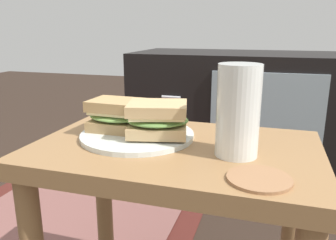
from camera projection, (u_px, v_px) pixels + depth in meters
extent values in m
cube|color=olive|center=(175.00, 153.00, 0.68)|extent=(0.56, 0.36, 0.04)
cylinder|color=olive|center=(104.00, 204.00, 0.94)|extent=(0.04, 0.04, 0.43)
cylinder|color=olive|center=(291.00, 234.00, 0.80)|extent=(0.04, 0.04, 0.43)
cube|color=black|center=(239.00, 116.00, 1.58)|extent=(0.96, 0.44, 0.58)
cube|color=#8C9EA8|center=(264.00, 129.00, 1.34)|extent=(0.43, 0.01, 0.44)
cylinder|color=silver|center=(171.00, 97.00, 1.41)|extent=(0.08, 0.01, 0.01)
cylinder|color=silver|center=(171.00, 147.00, 1.47)|extent=(0.08, 0.01, 0.01)
cube|color=#4C1E19|center=(84.00, 208.00, 1.32)|extent=(0.91, 0.72, 0.01)
cube|color=brown|center=(83.00, 207.00, 1.32)|extent=(0.74, 0.59, 0.00)
cylinder|color=silver|center=(137.00, 135.00, 0.72)|extent=(0.24, 0.24, 0.01)
cube|color=tan|center=(118.00, 125.00, 0.74)|extent=(0.12, 0.08, 0.02)
ellipsoid|color=#729E4C|center=(118.00, 116.00, 0.73)|extent=(0.13, 0.09, 0.02)
cube|color=beige|center=(118.00, 111.00, 0.73)|extent=(0.11, 0.08, 0.01)
cube|color=tan|center=(117.00, 105.00, 0.72)|extent=(0.12, 0.09, 0.02)
cube|color=tan|center=(158.00, 129.00, 0.69)|extent=(0.14, 0.12, 0.02)
ellipsoid|color=#608C42|center=(158.00, 120.00, 0.68)|extent=(0.15, 0.13, 0.02)
cube|color=beige|center=(157.00, 115.00, 0.68)|extent=(0.13, 0.11, 0.01)
cube|color=tan|center=(157.00, 108.00, 0.68)|extent=(0.13, 0.12, 0.02)
cylinder|color=silver|center=(238.00, 111.00, 0.60)|extent=(0.08, 0.08, 0.17)
cylinder|color=#C67219|center=(238.00, 117.00, 0.60)|extent=(0.07, 0.07, 0.14)
cylinder|color=white|center=(240.00, 75.00, 0.58)|extent=(0.07, 0.07, 0.01)
cylinder|color=#996B47|center=(259.00, 179.00, 0.51)|extent=(0.10, 0.10, 0.01)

